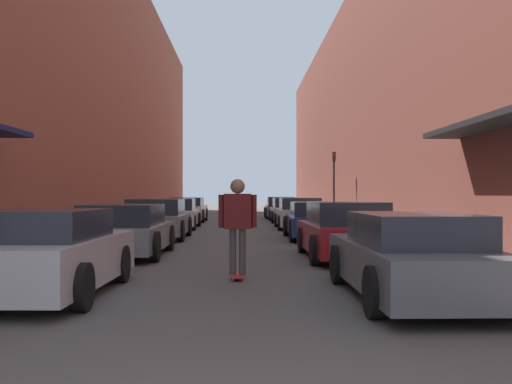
{
  "coord_description": "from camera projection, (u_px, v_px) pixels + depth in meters",
  "views": [
    {
      "loc": [
        0.31,
        -1.76,
        1.53
      ],
      "look_at": [
        0.63,
        12.24,
        1.57
      ],
      "focal_mm": 40.0,
      "sensor_mm": 36.0,
      "label": 1
    }
  ],
  "objects": [
    {
      "name": "parked_car_right_0",
      "position": [
        411.0,
        257.0,
        8.27
      ],
      "size": [
        1.85,
        4.34,
        1.25
      ],
      "color": "#515459",
      "rests_on": "ground"
    },
    {
      "name": "building_row_left",
      "position": [
        86.0,
        85.0,
        28.38
      ],
      "size": [
        4.9,
        53.6,
        13.84
      ],
      "color": "brown",
      "rests_on": "ground"
    },
    {
      "name": "curb_strip_right",
      "position": [
        328.0,
        223.0,
        28.65
      ],
      "size": [
        1.8,
        53.6,
        0.12
      ],
      "color": "gray",
      "rests_on": "ground"
    },
    {
      "name": "parked_car_right_2",
      "position": [
        316.0,
        221.0,
        19.17
      ],
      "size": [
        2.02,
        4.29,
        1.25
      ],
      "color": "navy",
      "rests_on": "ground"
    },
    {
      "name": "parked_car_left_0",
      "position": [
        45.0,
        254.0,
        8.52
      ],
      "size": [
        1.94,
        3.96,
        1.29
      ],
      "color": "#B7B7BC",
      "rests_on": "ground"
    },
    {
      "name": "curb_strip_left",
      "position": [
        144.0,
        223.0,
        28.43
      ],
      "size": [
        1.8,
        53.6,
        0.12
      ],
      "color": "gray",
      "rests_on": "ground"
    },
    {
      "name": "parked_car_right_4",
      "position": [
        289.0,
        210.0,
        30.51
      ],
      "size": [
        2.0,
        4.17,
        1.3
      ],
      "color": "gray",
      "rests_on": "ground"
    },
    {
      "name": "parked_car_right_5",
      "position": [
        281.0,
        208.0,
        35.19
      ],
      "size": [
        1.96,
        3.94,
        1.32
      ],
      "color": "#515459",
      "rests_on": "ground"
    },
    {
      "name": "parked_car_left_2",
      "position": [
        157.0,
        220.0,
        19.24
      ],
      "size": [
        2.07,
        4.08,
        1.35
      ],
      "color": "gray",
      "rests_on": "ground"
    },
    {
      "name": "building_row_right",
      "position": [
        386.0,
        110.0,
        28.72
      ],
      "size": [
        4.9,
        53.6,
        11.49
      ],
      "color": "brown",
      "rests_on": "ground"
    },
    {
      "name": "parked_car_left_3",
      "position": [
        176.0,
        214.0,
        25.0
      ],
      "size": [
        1.94,
        4.49,
        1.31
      ],
      "color": "silver",
      "rests_on": "ground"
    },
    {
      "name": "parked_car_left_1",
      "position": [
        124.0,
        231.0,
        13.91
      ],
      "size": [
        2.06,
        4.18,
        1.27
      ],
      "color": "gray",
      "rests_on": "ground"
    },
    {
      "name": "skateboarder",
      "position": [
        238.0,
        217.0,
        10.22
      ],
      "size": [
        0.69,
        0.78,
        1.79
      ],
      "color": "#B2231E",
      "rests_on": "ground"
    },
    {
      "name": "traffic_light",
      "position": [
        334.0,
        179.0,
        26.94
      ],
      "size": [
        0.16,
        0.22,
        3.39
      ],
      "color": "#2D2D2D",
      "rests_on": "curb_strip_right"
    },
    {
      "name": "parked_car_right_3",
      "position": [
        299.0,
        214.0,
        24.85
      ],
      "size": [
        2.02,
        4.24,
        1.35
      ],
      "color": "#B7B7BC",
      "rests_on": "ground"
    },
    {
      "name": "parked_car_right_1",
      "position": [
        345.0,
        231.0,
        13.38
      ],
      "size": [
        1.93,
        4.23,
        1.34
      ],
      "color": "maroon",
      "rests_on": "ground"
    },
    {
      "name": "parked_car_left_4",
      "position": [
        187.0,
        210.0,
        30.73
      ],
      "size": [
        2.05,
        4.31,
        1.32
      ],
      "color": "silver",
      "rests_on": "ground"
    },
    {
      "name": "ground",
      "position": [
        235.0,
        231.0,
        23.18
      ],
      "size": [
        117.93,
        117.93,
        0.0
      ],
      "primitive_type": "plane",
      "color": "#4C4947"
    }
  ]
}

